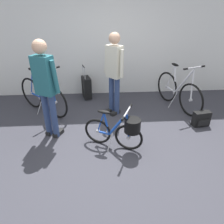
{
  "coord_description": "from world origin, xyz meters",
  "views": [
    {
      "loc": [
        -0.2,
        -2.81,
        2.27
      ],
      "look_at": [
        -0.0,
        0.34,
        0.55
      ],
      "focal_mm": 34.06,
      "sensor_mm": 36.0,
      "label": 1
    }
  ],
  "objects_px": {
    "folding_bike_foreground": "(120,130)",
    "backpack_on_floor": "(201,119)",
    "visitor_browsing": "(114,70)",
    "display_bike_right": "(178,91)",
    "rolling_suitcase": "(87,87)",
    "display_bike_left": "(43,96)",
    "visitor_near_wall": "(46,85)"
  },
  "relations": [
    {
      "from": "visitor_browsing",
      "to": "folding_bike_foreground",
      "type": "bearing_deg",
      "value": -89.58
    },
    {
      "from": "folding_bike_foreground",
      "to": "backpack_on_floor",
      "type": "distance_m",
      "value": 1.79
    },
    {
      "from": "rolling_suitcase",
      "to": "backpack_on_floor",
      "type": "xyz_separation_m",
      "value": [
        2.31,
        -1.47,
        -0.13
      ]
    },
    {
      "from": "visitor_browsing",
      "to": "visitor_near_wall",
      "type": "bearing_deg",
      "value": -145.8
    },
    {
      "from": "folding_bike_foreground",
      "to": "visitor_near_wall",
      "type": "height_order",
      "value": "visitor_near_wall"
    },
    {
      "from": "display_bike_left",
      "to": "visitor_browsing",
      "type": "relative_size",
      "value": 0.7
    },
    {
      "from": "display_bike_right",
      "to": "backpack_on_floor",
      "type": "relative_size",
      "value": 4.11
    },
    {
      "from": "display_bike_right",
      "to": "rolling_suitcase",
      "type": "xyz_separation_m",
      "value": [
        -2.09,
        0.65,
        -0.11
      ]
    },
    {
      "from": "folding_bike_foreground",
      "to": "backpack_on_floor",
      "type": "xyz_separation_m",
      "value": [
        1.67,
        0.6,
        -0.21
      ]
    },
    {
      "from": "visitor_near_wall",
      "to": "backpack_on_floor",
      "type": "bearing_deg",
      "value": 3.05
    },
    {
      "from": "visitor_near_wall",
      "to": "rolling_suitcase",
      "type": "height_order",
      "value": "visitor_near_wall"
    },
    {
      "from": "visitor_browsing",
      "to": "rolling_suitcase",
      "type": "relative_size",
      "value": 2.04
    },
    {
      "from": "visitor_near_wall",
      "to": "visitor_browsing",
      "type": "xyz_separation_m",
      "value": [
        1.19,
        0.81,
        -0.02
      ]
    },
    {
      "from": "display_bike_right",
      "to": "visitor_browsing",
      "type": "xyz_separation_m",
      "value": [
        -1.46,
        -0.17,
        0.58
      ]
    },
    {
      "from": "display_bike_right",
      "to": "backpack_on_floor",
      "type": "distance_m",
      "value": 0.89
    },
    {
      "from": "display_bike_left",
      "to": "backpack_on_floor",
      "type": "xyz_separation_m",
      "value": [
        3.22,
        -0.78,
        -0.25
      ]
    },
    {
      "from": "display_bike_left",
      "to": "visitor_near_wall",
      "type": "distance_m",
      "value": 1.16
    },
    {
      "from": "rolling_suitcase",
      "to": "backpack_on_floor",
      "type": "distance_m",
      "value": 2.74
    },
    {
      "from": "folding_bike_foreground",
      "to": "visitor_browsing",
      "type": "bearing_deg",
      "value": 90.42
    },
    {
      "from": "folding_bike_foreground",
      "to": "backpack_on_floor",
      "type": "relative_size",
      "value": 2.72
    },
    {
      "from": "display_bike_left",
      "to": "folding_bike_foreground",
      "type": "bearing_deg",
      "value": -41.83
    },
    {
      "from": "backpack_on_floor",
      "to": "display_bike_right",
      "type": "bearing_deg",
      "value": 105.08
    },
    {
      "from": "visitor_near_wall",
      "to": "folding_bike_foreground",
      "type": "bearing_deg",
      "value": -20.53
    },
    {
      "from": "folding_bike_foreground",
      "to": "visitor_near_wall",
      "type": "bearing_deg",
      "value": 159.47
    },
    {
      "from": "visitor_browsing",
      "to": "display_bike_right",
      "type": "bearing_deg",
      "value": 6.48
    },
    {
      "from": "display_bike_left",
      "to": "visitor_browsing",
      "type": "xyz_separation_m",
      "value": [
        1.54,
        -0.12,
        0.58
      ]
    },
    {
      "from": "folding_bike_foreground",
      "to": "display_bike_left",
      "type": "xyz_separation_m",
      "value": [
        -1.55,
        1.38,
        0.03
      ]
    },
    {
      "from": "display_bike_left",
      "to": "display_bike_right",
      "type": "relative_size",
      "value": 0.82
    },
    {
      "from": "display_bike_left",
      "to": "display_bike_right",
      "type": "distance_m",
      "value": 3.0
    },
    {
      "from": "display_bike_left",
      "to": "visitor_browsing",
      "type": "height_order",
      "value": "visitor_browsing"
    },
    {
      "from": "visitor_browsing",
      "to": "rolling_suitcase",
      "type": "bearing_deg",
      "value": 127.54
    },
    {
      "from": "display_bike_right",
      "to": "visitor_near_wall",
      "type": "bearing_deg",
      "value": -159.79
    }
  ]
}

